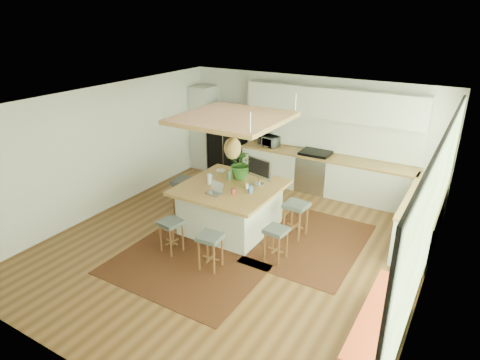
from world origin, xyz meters
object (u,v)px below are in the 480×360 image
Objects in this scene: island at (231,207)px; stool_right_front at (276,242)px; stool_near_right at (210,250)px; microwave at (269,140)px; stool_left_side at (185,197)px; island_plant at (241,167)px; stool_right_back at (296,220)px; monitor at (259,172)px; laptop at (214,188)px; fridge at (228,139)px; stool_near_left at (171,234)px.

stool_right_front is at bearing -24.06° from island.
stool_near_right is 1.33× the size of microwave.
stool_near_right is at bearing -41.22° from stool_left_side.
microwave is at bearing 103.17° from island_plant.
stool_right_back is at bearing -4.19° from island_plant.
monitor reaches higher than stool_left_side.
stool_right_front is at bearing 6.20° from laptop.
fridge is 2.81m from island_plant.
stool_near_left is 1.04× the size of monitor.
stool_left_side is (-2.55, 0.70, 0.00)m from stool_right_front.
fridge is at bearing -168.84° from microwave.
monitor reaches higher than microwave.
stool_right_front is 1.51m from monitor.
fridge is 2.56× the size of stool_right_back.
stool_right_front is at bearing -57.69° from fridge.
island is 2.96× the size of stool_near_left.
microwave is (1.20, 0.03, 0.16)m from fridge.
island_plant is at bearing 175.81° from stool_right_back.
stool_near_left is 1.29× the size of microwave.
island is 0.76m from laptop.
laptop is (1.19, -0.60, 0.70)m from stool_left_side.
stool_near_left is at bearing -135.81° from stool_right_back.
stool_near_right is 1.00× the size of island_plant.
island is 2.95× the size of stool_right_front.
microwave is at bearing 74.43° from stool_left_side.
stool_near_right is at bearing -71.55° from island.
stool_near_left is 1.96× the size of laptop.
island_plant is at bearing 141.79° from stool_right_front.
stool_right_back is 1.11× the size of island_plant.
stool_right_back is at bearing -48.34° from fridge.
monitor reaches higher than laptop.
island is at bearing -67.65° from fridge.
stool_left_side is at bearing 119.47° from stool_near_left.
island reaches higher than stool_left_side.
stool_right_back is at bearing 16.15° from island.
microwave is (-0.99, 2.34, -0.10)m from monitor.
microwave is at bearing 127.65° from stool_right_back.
stool_near_right is at bearing -136.13° from stool_right_front.
island_plant reaches higher than stool_near_left.
island_plant is at bearing -67.03° from microwave.
stool_right_back is (1.25, 0.36, -0.11)m from island.
fridge reaches higher than island.
stool_near_right is (2.20, -4.05, -0.57)m from fridge.
stool_near_right is at bearing -114.46° from stool_right_back.
microwave is at bearing 109.11° from laptop.
laptop is (0.39, 0.82, 0.70)m from stool_near_left.
stool_near_right is 2.29m from stool_left_side.
stool_near_left is at bearing -104.77° from laptop.
island_plant is (-0.48, 1.84, 0.83)m from stool_near_right.
monitor is at bearing -179.17° from stool_right_back.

